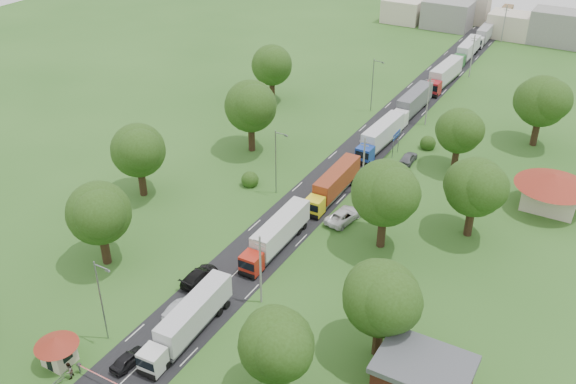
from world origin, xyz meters
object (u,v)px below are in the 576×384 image
Objects in this scene: guard_booth at (57,347)px; car_lane_front at (129,359)px; info_sign at (396,138)px; truck_0 at (189,320)px; car_lane_mid at (182,308)px; boom_barrier at (103,378)px.

guard_booth is 1.06× the size of car_lane_front.
info_sign reaches higher than truck_0.
car_lane_mid is (-2.74, 2.24, -1.24)m from truck_0.
truck_0 is at bearing 72.36° from boom_barrier.
boom_barrier is at bearing -107.64° from truck_0.
boom_barrier is 2.10× the size of guard_booth.
car_lane_front is (-2.74, -6.52, -1.34)m from truck_0.
guard_booth is 13.58m from car_lane_mid.
boom_barrier is 60.39m from info_sign.
car_lane_front is at bearing 83.70° from boom_barrier.
car_lane_front is at bearing 95.18° from car_lane_mid.
guard_booth is 13.24m from truck_0.
car_lane_mid is (-6.20, -48.00, -2.19)m from info_sign.
truck_0 is (8.94, 9.76, -0.12)m from guard_booth.
info_sign is 0.29× the size of truck_0.
car_lane_front is at bearing -112.84° from truck_0.
info_sign is at bearing -92.18° from car_lane_mid.
info_sign reaches higher than car_lane_front.
guard_booth is at bearing 67.86° from car_lane_mid.
guard_booth is (-5.84, -0.00, 1.27)m from boom_barrier.
boom_barrier is 10.30m from truck_0.
guard_booth is 1.07× the size of info_sign.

